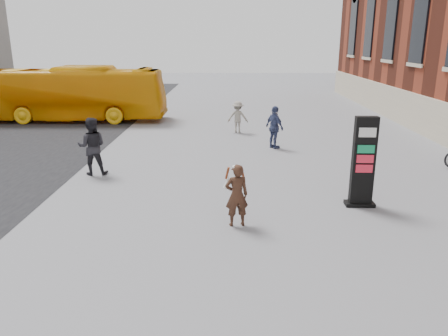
{
  "coord_description": "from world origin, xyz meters",
  "views": [
    {
      "loc": [
        0.21,
        -10.45,
        4.38
      ],
      "look_at": [
        0.07,
        0.42,
        1.17
      ],
      "focal_mm": 35.0,
      "sensor_mm": 36.0,
      "label": 1
    }
  ],
  "objects_px": {
    "bus": "(67,94)",
    "pedestrian_c": "(275,127)",
    "pedestrian_a": "(92,146)",
    "pedestrian_b": "(238,117)",
    "woman": "(237,194)",
    "info_pylon": "(363,162)"
  },
  "relations": [
    {
      "from": "pedestrian_a",
      "to": "pedestrian_c",
      "type": "relative_size",
      "value": 1.09
    },
    {
      "from": "pedestrian_c",
      "to": "woman",
      "type": "bearing_deg",
      "value": 134.74
    },
    {
      "from": "info_pylon",
      "to": "pedestrian_a",
      "type": "height_order",
      "value": "info_pylon"
    },
    {
      "from": "pedestrian_b",
      "to": "pedestrian_c",
      "type": "xyz_separation_m",
      "value": [
        1.47,
        -3.21,
        0.12
      ]
    },
    {
      "from": "pedestrian_b",
      "to": "woman",
      "type": "bearing_deg",
      "value": 93.79
    },
    {
      "from": "info_pylon",
      "to": "pedestrian_c",
      "type": "bearing_deg",
      "value": 105.99
    },
    {
      "from": "pedestrian_a",
      "to": "pedestrian_c",
      "type": "xyz_separation_m",
      "value": [
        6.44,
        3.75,
        -0.08
      ]
    },
    {
      "from": "pedestrian_a",
      "to": "info_pylon",
      "type": "bearing_deg",
      "value": 152.58
    },
    {
      "from": "info_pylon",
      "to": "pedestrian_c",
      "type": "xyz_separation_m",
      "value": [
        -1.71,
        6.56,
        -0.35
      ]
    },
    {
      "from": "woman",
      "to": "pedestrian_b",
      "type": "relative_size",
      "value": 1.02
    },
    {
      "from": "info_pylon",
      "to": "pedestrian_b",
      "type": "distance_m",
      "value": 10.28
    },
    {
      "from": "woman",
      "to": "pedestrian_c",
      "type": "relative_size",
      "value": 0.88
    },
    {
      "from": "pedestrian_b",
      "to": "pedestrian_c",
      "type": "bearing_deg",
      "value": 119.52
    },
    {
      "from": "bus",
      "to": "pedestrian_c",
      "type": "xyz_separation_m",
      "value": [
        10.86,
        -6.35,
        -0.61
      ]
    },
    {
      "from": "pedestrian_c",
      "to": "info_pylon",
      "type": "bearing_deg",
      "value": 161.38
    },
    {
      "from": "pedestrian_a",
      "to": "pedestrian_c",
      "type": "height_order",
      "value": "pedestrian_a"
    },
    {
      "from": "pedestrian_a",
      "to": "pedestrian_b",
      "type": "distance_m",
      "value": 8.56
    },
    {
      "from": "woman",
      "to": "pedestrian_c",
      "type": "xyz_separation_m",
      "value": [
        1.69,
        7.92,
        0.09
      ]
    },
    {
      "from": "woman",
      "to": "pedestrian_a",
      "type": "xyz_separation_m",
      "value": [
        -4.75,
        4.17,
        0.17
      ]
    },
    {
      "from": "woman",
      "to": "pedestrian_a",
      "type": "height_order",
      "value": "pedestrian_a"
    },
    {
      "from": "pedestrian_a",
      "to": "pedestrian_c",
      "type": "bearing_deg",
      "value": -158.23
    },
    {
      "from": "bus",
      "to": "pedestrian_c",
      "type": "height_order",
      "value": "bus"
    }
  ]
}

